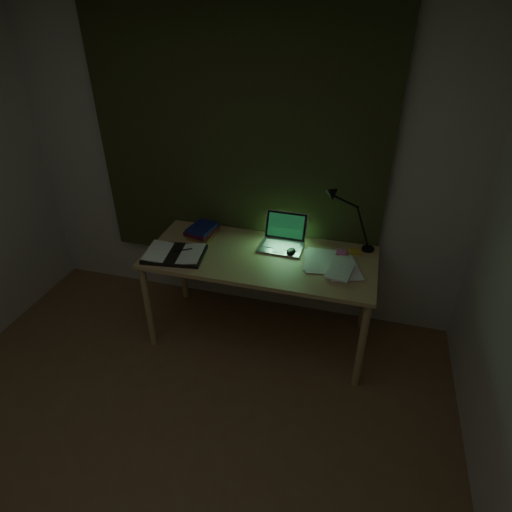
% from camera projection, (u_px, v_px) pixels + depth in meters
% --- Properties ---
extents(wall_back, '(3.50, 0.00, 2.50)m').
position_uv_depth(wall_back, '(239.00, 165.00, 3.22)').
color(wall_back, beige).
rests_on(wall_back, ground).
extents(curtain, '(2.20, 0.06, 2.00)m').
position_uv_depth(curtain, '(236.00, 140.00, 3.08)').
color(curtain, '#32351A').
rests_on(curtain, wall_back).
extents(desk, '(1.64, 0.72, 0.75)m').
position_uv_depth(desk, '(260.00, 297.00, 3.26)').
color(desk, tan).
rests_on(desk, floor).
extents(laptop, '(0.32, 0.36, 0.23)m').
position_uv_depth(laptop, '(281.00, 235.00, 3.09)').
color(laptop, '#B1B1B5').
rests_on(laptop, desk).
extents(open_textbook, '(0.45, 0.35, 0.04)m').
position_uv_depth(open_textbook, '(175.00, 254.00, 3.06)').
color(open_textbook, white).
rests_on(open_textbook, desk).
extents(book_stack, '(0.21, 0.25, 0.09)m').
position_uv_depth(book_stack, '(203.00, 231.00, 3.28)').
color(book_stack, white).
rests_on(book_stack, desk).
extents(loose_papers, '(0.47, 0.49, 0.02)m').
position_uv_depth(loose_papers, '(332.00, 269.00, 2.90)').
color(loose_papers, silver).
rests_on(loose_papers, desk).
extents(mouse, '(0.07, 0.10, 0.04)m').
position_uv_depth(mouse, '(291.00, 252.00, 3.08)').
color(mouse, black).
rests_on(mouse, desk).
extents(sticky_yellow, '(0.09, 0.09, 0.02)m').
position_uv_depth(sticky_yellow, '(355.00, 251.00, 3.10)').
color(sticky_yellow, gold).
rests_on(sticky_yellow, desk).
extents(sticky_pink, '(0.08, 0.08, 0.02)m').
position_uv_depth(sticky_pink, '(341.00, 253.00, 3.09)').
color(sticky_pink, pink).
rests_on(sticky_pink, desk).
extents(desk_lamp, '(0.35, 0.29, 0.48)m').
position_uv_depth(desk_lamp, '(372.00, 220.00, 3.01)').
color(desk_lamp, black).
rests_on(desk_lamp, desk).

